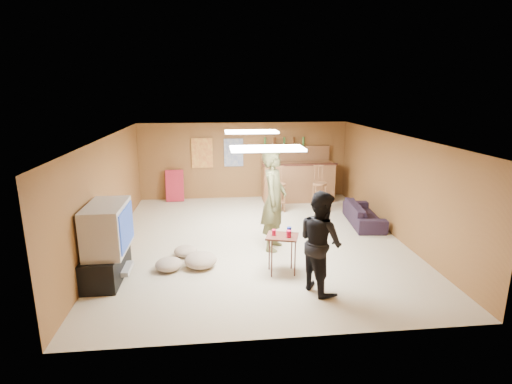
{
  "coord_description": "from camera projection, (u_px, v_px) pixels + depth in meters",
  "views": [
    {
      "loc": [
        -0.87,
        -7.95,
        3.1
      ],
      "look_at": [
        0.0,
        0.2,
        1.0
      ],
      "focal_mm": 28.0,
      "sensor_mm": 36.0,
      "label": 1
    }
  ],
  "objects": [
    {
      "name": "tv_body",
      "position": [
        107.0,
        228.0,
        6.57
      ],
      "size": [
        0.6,
        1.1,
        0.8
      ],
      "primitive_type": "cube",
      "color": "#B2B2B7",
      "rests_on": "tv_stand"
    },
    {
      "name": "cup_blue",
      "position": [
        289.0,
        230.0,
        6.91
      ],
      "size": [
        0.1,
        0.1,
        0.11
      ],
      "primitive_type": "cylinder",
      "rotation": [
        0.0,
        0.0,
        -0.34
      ],
      "color": "#16299C",
      "rests_on": "tray_table"
    },
    {
      "name": "wall_left",
      "position": [
        107.0,
        194.0,
        7.93
      ],
      "size": [
        0.02,
        7.0,
        2.2
      ],
      "primitive_type": "cube",
      "color": "brown",
      "rests_on": "ground"
    },
    {
      "name": "wall_back",
      "position": [
        244.0,
        161.0,
        11.61
      ],
      "size": [
        6.0,
        0.02,
        2.2
      ],
      "primitive_type": "cube",
      "color": "brown",
      "rests_on": "ground"
    },
    {
      "name": "tray_table",
      "position": [
        282.0,
        254.0,
        6.9
      ],
      "size": [
        0.63,
        0.56,
        0.69
      ],
      "primitive_type": "cube",
      "rotation": [
        0.0,
        0.0,
        -0.29
      ],
      "color": "#3D1B13",
      "rests_on": "ground"
    },
    {
      "name": "cushion_mid",
      "position": [
        185.0,
        251.0,
        7.66
      ],
      "size": [
        0.52,
        0.52,
        0.2
      ],
      "primitive_type": "ellipsoid",
      "rotation": [
        0.0,
        0.0,
        0.2
      ],
      "color": "gray",
      "rests_on": "ground"
    },
    {
      "name": "wall_right",
      "position": [
        396.0,
        186.0,
        8.55
      ],
      "size": [
        0.02,
        7.0,
        2.2
      ],
      "primitive_type": "cube",
      "color": "brown",
      "rests_on": "ground"
    },
    {
      "name": "bar_shelf",
      "position": [
        296.0,
        147.0,
        11.57
      ],
      "size": [
        2.0,
        0.18,
        0.05
      ],
      "primitive_type": "cube",
      "color": "brown",
      "rests_on": "bar_backing"
    },
    {
      "name": "folding_chair_stack",
      "position": [
        175.0,
        186.0,
        11.37
      ],
      "size": [
        0.5,
        0.26,
        0.91
      ],
      "primitive_type": "cube",
      "rotation": [
        -0.14,
        0.0,
        0.0
      ],
      "color": "#B42135",
      "rests_on": "ground"
    },
    {
      "name": "bar_stool_left",
      "position": [
        279.0,
        190.0,
        10.38
      ],
      "size": [
        0.47,
        0.47,
        1.13
      ],
      "primitive_type": null,
      "rotation": [
        0.0,
        0.0,
        -0.39
      ],
      "color": "brown",
      "rests_on": "ground"
    },
    {
      "name": "ceiling",
      "position": [
        257.0,
        136.0,
        7.97
      ],
      "size": [
        6.0,
        7.0,
        0.02
      ],
      "primitive_type": "cube",
      "color": "silver",
      "rests_on": "ground"
    },
    {
      "name": "cushion_far",
      "position": [
        169.0,
        264.0,
        7.06
      ],
      "size": [
        0.56,
        0.56,
        0.22
      ],
      "primitive_type": "ellipsoid",
      "rotation": [
        0.0,
        0.0,
        -0.18
      ],
      "color": "gray",
      "rests_on": "ground"
    },
    {
      "name": "bottle_row",
      "position": [
        284.0,
        142.0,
        11.48
      ],
      "size": [
        1.2,
        0.08,
        0.26
      ],
      "primitive_type": null,
      "color": "#3F7233",
      "rests_on": "bar_shelf"
    },
    {
      "name": "cup_red_near",
      "position": [
        274.0,
        233.0,
        6.81
      ],
      "size": [
        0.08,
        0.08,
        0.1
      ],
      "primitive_type": "cylinder",
      "rotation": [
        0.0,
        0.0,
        0.11
      ],
      "color": "#BC0C33",
      "rests_on": "tray_table"
    },
    {
      "name": "ceiling_panel_back",
      "position": [
        251.0,
        132.0,
        9.13
      ],
      "size": [
        1.2,
        0.6,
        0.04
      ],
      "primitive_type": "cube",
      "color": "white",
      "rests_on": "ceiling"
    },
    {
      "name": "cushion_near_tv",
      "position": [
        201.0,
        260.0,
        7.17
      ],
      "size": [
        0.76,
        0.76,
        0.26
      ],
      "primitive_type": "ellipsoid",
      "rotation": [
        0.0,
        0.0,
        -0.41
      ],
      "color": "gray",
      "rests_on": "ground"
    },
    {
      "name": "bar_counter",
      "position": [
        298.0,
        182.0,
        11.37
      ],
      "size": [
        2.0,
        0.6,
        1.1
      ],
      "primitive_type": "cube",
      "color": "brown",
      "rests_on": "ground"
    },
    {
      "name": "tv_screen",
      "position": [
        127.0,
        227.0,
        6.6
      ],
      "size": [
        0.02,
        0.95,
        0.65
      ],
      "primitive_type": "cube",
      "color": "navy",
      "rests_on": "tv_body"
    },
    {
      "name": "sofa",
      "position": [
        364.0,
        214.0,
        9.48
      ],
      "size": [
        0.81,
        1.72,
        0.49
      ],
      "primitive_type": "imported",
      "rotation": [
        0.0,
        0.0,
        1.47
      ],
      "color": "black",
      "rests_on": "ground"
    },
    {
      "name": "bar_stool_right",
      "position": [
        320.0,
        188.0,
        10.46
      ],
      "size": [
        0.46,
        0.46,
        1.22
      ],
      "primitive_type": null,
      "rotation": [
        0.0,
        0.0,
        0.23
      ],
      "color": "brown",
      "rests_on": "ground"
    },
    {
      "name": "tv_stand",
      "position": [
        107.0,
        264.0,
        6.73
      ],
      "size": [
        0.55,
        1.3,
        0.5
      ],
      "primitive_type": "cube",
      "color": "black",
      "rests_on": "ground"
    },
    {
      "name": "bar_lip",
      "position": [
        300.0,
        165.0,
        11.0
      ],
      "size": [
        2.1,
        0.12,
        0.05
      ],
      "primitive_type": "cube",
      "color": "#3D1B13",
      "rests_on": "bar_counter"
    },
    {
      "name": "person_olive",
      "position": [
        274.0,
        200.0,
        7.81
      ],
      "size": [
        0.71,
        0.85,
        2.01
      ],
      "primitive_type": "imported",
      "rotation": [
        0.0,
        0.0,
        1.22
      ],
      "color": "brown",
      "rests_on": "ground"
    },
    {
      "name": "ceiling_panel_front",
      "position": [
        267.0,
        149.0,
        6.53
      ],
      "size": [
        1.2,
        0.6,
        0.04
      ],
      "primitive_type": "cube",
      "color": "white",
      "rests_on": "ceiling"
    },
    {
      "name": "ground",
      "position": [
        257.0,
        240.0,
        8.51
      ],
      "size": [
        7.0,
        7.0,
        0.0
      ],
      "primitive_type": "plane",
      "color": "#C0B193",
      "rests_on": "ground"
    },
    {
      "name": "poster_left",
      "position": [
        202.0,
        153.0,
        11.39
      ],
      "size": [
        0.6,
        0.03,
        0.85
      ],
      "primitive_type": "cube",
      "color": "#BF3F26",
      "rests_on": "wall_back"
    },
    {
      "name": "dvd_box",
      "position": [
        121.0,
        269.0,
        6.77
      ],
      "size": [
        0.35,
        0.5,
        0.08
      ],
      "primitive_type": "cube",
      "color": "#B2B2B7",
      "rests_on": "tv_stand"
    },
    {
      "name": "bar_backing",
      "position": [
        295.0,
        157.0,
        11.66
      ],
      "size": [
        2.0,
        0.14,
        0.6
      ],
      "primitive_type": "cube",
      "color": "brown",
      "rests_on": "bar_counter"
    },
    {
      "name": "cup_red_far",
      "position": [
        289.0,
        234.0,
        6.73
      ],
      "size": [
        0.11,
        0.11,
        0.12
      ],
      "primitive_type": "cylinder",
      "rotation": [
        0.0,
        0.0,
        -0.33
      ],
      "color": "#BC0C33",
      "rests_on": "tray_table"
    },
    {
      "name": "poster_right",
      "position": [
        234.0,
        153.0,
        11.48
      ],
      "size": [
        0.55,
        0.03,
        0.8
      ],
      "primitive_type": "cube",
      "color": "#334C99",
      "rests_on": "wall_back"
    },
    {
      "name": "wall_front",
      "position": [
        288.0,
        259.0,
        4.87
      ],
      "size": [
        6.0,
        0.02,
        2.2
      ],
      "primitive_type": "cube",
      "color": "brown",
      "rests_on": "ground"
    },
    {
      "name": "person_black",
      "position": [
        320.0,
        242.0,
        6.2
      ],
      "size": [
        0.87,
        0.96,
        1.62
      ],
      "primitive_type": "imported",
      "rotation": [
        0.0,
        0.0,
        1.96
      ],
      "color": "black",
      "rests_on": "ground"
    }
  ]
}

